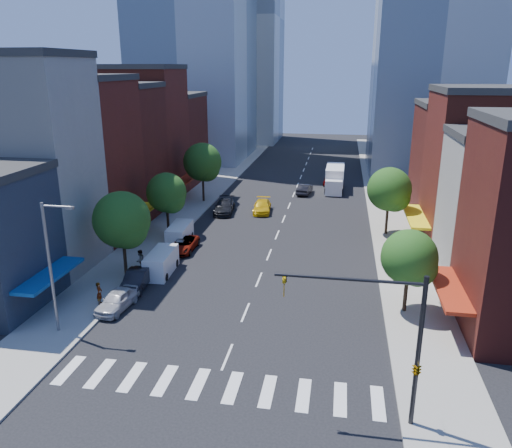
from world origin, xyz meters
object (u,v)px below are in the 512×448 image
at_px(parked_car_second, 136,280).
at_px(cargo_van_far, 179,234).
at_px(parked_car_front, 117,300).
at_px(traffic_car_oncoming, 305,189).
at_px(pedestrian_near, 99,293).
at_px(parked_car_third, 184,245).
at_px(taxi, 262,206).
at_px(parked_car_rear, 224,206).
at_px(pedestrian_far, 140,261).
at_px(traffic_car_far, 330,180).
at_px(cargo_van_near, 161,263).
at_px(box_truck, 335,179).

relative_size(parked_car_second, cargo_van_far, 0.98).
relative_size(parked_car_front, traffic_car_oncoming, 0.96).
xyz_separation_m(parked_car_second, pedestrian_near, (-1.54, -3.32, 0.26)).
xyz_separation_m(parked_car_third, pedestrian_near, (-2.64, -12.40, 0.37)).
xyz_separation_m(taxi, traffic_car_oncoming, (4.49, 10.19, 0.01)).
distance_m(parked_car_rear, pedestrian_far, 19.82).
distance_m(parked_car_rear, traffic_car_far, 21.52).
xyz_separation_m(taxi, pedestrian_near, (-8.05, -27.19, 0.29)).
xyz_separation_m(cargo_van_far, pedestrian_near, (-1.55, -14.44, 0.05)).
bearing_deg(cargo_van_near, pedestrian_far, 178.89).
bearing_deg(traffic_car_oncoming, pedestrian_far, 75.77).
distance_m(taxi, traffic_car_oncoming, 11.14).
bearing_deg(parked_car_third, traffic_car_oncoming, 68.16).
bearing_deg(pedestrian_near, pedestrian_far, -18.15).
relative_size(parked_car_third, traffic_car_oncoming, 1.04).
bearing_deg(parked_car_front, parked_car_second, 96.20).
distance_m(traffic_car_far, pedestrian_far, 40.23).
bearing_deg(taxi, parked_car_rear, -172.48).
xyz_separation_m(parked_car_rear, pedestrian_far, (-2.94, -19.60, 0.32)).
height_order(parked_car_third, cargo_van_near, cargo_van_near).
xyz_separation_m(traffic_car_oncoming, box_truck, (4.09, 3.24, 0.86)).
bearing_deg(pedestrian_far, cargo_van_far, -173.88).
relative_size(cargo_van_near, traffic_car_far, 1.05).
bearing_deg(parked_car_rear, traffic_car_oncoming, 45.29).
height_order(parked_car_second, parked_car_rear, parked_car_rear).
xyz_separation_m(parked_car_third, cargo_van_far, (-1.09, 2.03, 0.32)).
distance_m(parked_car_front, parked_car_third, 12.78).
bearing_deg(cargo_van_near, cargo_van_far, 93.85).
xyz_separation_m(parked_car_rear, traffic_car_far, (12.40, 17.59, -0.03)).
xyz_separation_m(parked_car_second, parked_car_third, (1.10, 9.09, -0.11)).
relative_size(cargo_van_far, traffic_car_far, 1.04).
bearing_deg(parked_car_rear, cargo_van_far, -105.09).
distance_m(parked_car_rear, cargo_van_near, 19.58).
bearing_deg(parked_car_front, cargo_van_far, 96.17).
height_order(parked_car_rear, taxi, parked_car_rear).
bearing_deg(parked_car_rear, traffic_car_far, 49.09).
distance_m(parked_car_front, parked_car_rear, 26.58).
xyz_separation_m(parked_car_front, box_truck, (15.09, 40.95, 0.86)).
xyz_separation_m(parked_car_third, taxi, (5.41, 14.79, 0.08)).
xyz_separation_m(cargo_van_far, traffic_car_far, (14.33, 29.34, -0.20)).
bearing_deg(cargo_van_far, box_truck, 56.61).
bearing_deg(taxi, traffic_car_far, 59.81).
height_order(traffic_car_far, box_truck, box_truck).
height_order(traffic_car_oncoming, pedestrian_far, pedestrian_far).
bearing_deg(pedestrian_near, traffic_car_far, -33.40).
bearing_deg(parked_car_rear, parked_car_front, -99.93).
bearing_deg(parked_car_second, taxi, 69.47).
distance_m(cargo_van_near, taxi, 21.32).
distance_m(parked_car_front, taxi, 28.28).
bearing_deg(parked_car_second, pedestrian_near, -120.18).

